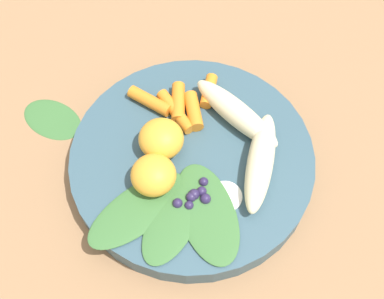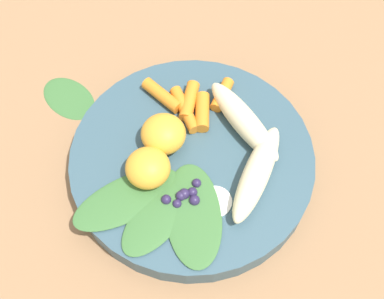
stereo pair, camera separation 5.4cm
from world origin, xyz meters
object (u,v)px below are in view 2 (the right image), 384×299
object	(u,v)px
banana_peeled_right	(257,173)
kale_leaf_stray	(69,97)
orange_segment_near	(148,168)
bowl	(192,160)
banana_peeled_left	(244,121)

from	to	relation	value
banana_peeled_right	kale_leaf_stray	size ratio (longest dim) A/B	1.52
orange_segment_near	banana_peeled_right	bearing A→B (deg)	112.57
bowl	orange_segment_near	size ratio (longest dim) A/B	5.69
bowl	orange_segment_near	world-z (taller)	orange_segment_near
bowl	banana_peeled_right	xyz separation A→B (m)	(0.00, 0.08, 0.03)
orange_segment_near	kale_leaf_stray	size ratio (longest dim) A/B	0.59
bowl	banana_peeled_right	world-z (taller)	banana_peeled_right
bowl	kale_leaf_stray	world-z (taller)	bowl
banana_peeled_right	kale_leaf_stray	xyz separation A→B (m)	(-0.03, -0.27, -0.04)
bowl	banana_peeled_left	xyz separation A→B (m)	(-0.06, 0.04, 0.03)
orange_segment_near	kale_leaf_stray	world-z (taller)	orange_segment_near
orange_segment_near	kale_leaf_stray	bearing A→B (deg)	-114.06
banana_peeled_right	kale_leaf_stray	world-z (taller)	banana_peeled_right
bowl	banana_peeled_left	size ratio (longest dim) A/B	2.22
banana_peeled_right	bowl	bearing A→B (deg)	88.54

